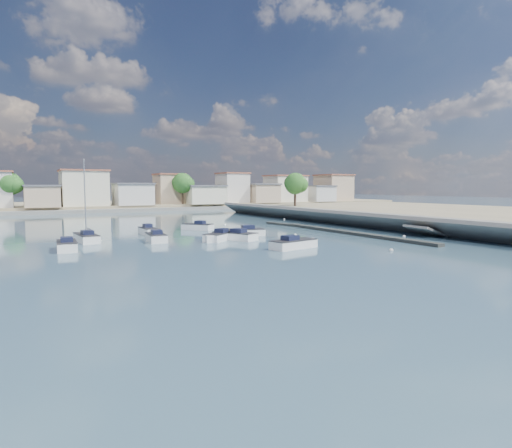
{
  "coord_description": "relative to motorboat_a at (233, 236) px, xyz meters",
  "views": [
    {
      "loc": [
        -28.57,
        -30.03,
        5.85
      ],
      "look_at": [
        -3.85,
        14.38,
        1.4
      ],
      "focal_mm": 30.0,
      "sensor_mm": 36.0,
      "label": 1
    }
  ],
  "objects": [
    {
      "name": "motorboat_c",
      "position": [
        2.42,
        2.61,
        0.0
      ],
      "size": [
        5.49,
        2.89,
        1.48
      ],
      "color": "white",
      "rests_on": "ground"
    },
    {
      "name": "far_town",
      "position": [
        18.59,
        64.56,
        4.56
      ],
      "size": [
        113.01,
        12.8,
        8.35
      ],
      "color": "beige",
      "rests_on": "far_shore_land"
    },
    {
      "name": "seawall_embankment",
      "position": [
        47.98,
        0.63,
        0.47
      ],
      "size": [
        49.65,
        90.0,
        2.9
      ],
      "color": "slate",
      "rests_on": "ground"
    },
    {
      "name": "motorboat_d",
      "position": [
        -1.85,
        -0.15,
        -0.0
      ],
      "size": [
        4.54,
        4.05,
        1.48
      ],
      "color": "white",
      "rests_on": "ground"
    },
    {
      "name": "motorboat_e",
      "position": [
        -16.95,
        0.43,
        -0.0
      ],
      "size": [
        1.94,
        4.76,
        1.48
      ],
      "color": "white",
      "rests_on": "ground"
    },
    {
      "name": "ground",
      "position": [
        7.88,
        27.64,
        -0.38
      ],
      "size": [
        400.0,
        400.0,
        0.0
      ],
      "primitive_type": "plane",
      "color": "#314C63",
      "rests_on": "ground"
    },
    {
      "name": "far_shore_quay",
      "position": [
        7.88,
        58.64,
        0.02
      ],
      "size": [
        160.0,
        2.5,
        0.8
      ],
      "primitive_type": "cube",
      "color": "slate",
      "rests_on": "ground"
    },
    {
      "name": "sailboat",
      "position": [
        -14.54,
        6.11,
        0.04
      ],
      "size": [
        2.17,
        5.83,
        9.0
      ],
      "color": "white",
      "rests_on": "ground"
    },
    {
      "name": "breakwater",
      "position": [
        14.78,
        0.32,
        -0.21
      ],
      "size": [
        2.0,
        31.02,
        0.35
      ],
      "color": "black",
      "rests_on": "ground"
    },
    {
      "name": "motorboat_f",
      "position": [
        0.26,
        12.04,
        -0.0
      ],
      "size": [
        3.97,
        4.36,
        1.48
      ],
      "color": "white",
      "rests_on": "ground"
    },
    {
      "name": "motorboat_a",
      "position": [
        0.0,
        0.0,
        0.0
      ],
      "size": [
        3.93,
        5.43,
        1.48
      ],
      "color": "white",
      "rests_on": "ground"
    },
    {
      "name": "motorboat_h",
      "position": [
        2.25,
        -8.91,
        -0.0
      ],
      "size": [
        5.41,
        2.8,
        1.48
      ],
      "color": "white",
      "rests_on": "ground"
    },
    {
      "name": "mooring_buoys",
      "position": [
        13.11,
        4.28,
        -0.33
      ],
      "size": [
        14.4,
        36.21,
        0.37
      ],
      "color": "white",
      "rests_on": "ground"
    },
    {
      "name": "motorboat_b",
      "position": [
        -7.93,
        2.76,
        -0.0
      ],
      "size": [
        2.15,
        4.81,
        1.48
      ],
      "color": "white",
      "rests_on": "ground"
    },
    {
      "name": "far_shore_land",
      "position": [
        7.88,
        79.64,
        0.32
      ],
      "size": [
        160.0,
        40.0,
        1.4
      ],
      "primitive_type": "cube",
      "color": "gray",
      "rests_on": "ground"
    },
    {
      "name": "shore_trees",
      "position": [
        16.22,
        55.75,
        5.84
      ],
      "size": [
        74.56,
        38.32,
        7.92
      ],
      "color": "#38281E",
      "rests_on": "ground"
    },
    {
      "name": "seawall_walkway",
      "position": [
        26.38,
        0.64,
        0.52
      ],
      "size": [
        5.0,
        90.0,
        1.8
      ],
      "primitive_type": "cube",
      "color": "slate",
      "rests_on": "ground"
    },
    {
      "name": "motorboat_g",
      "position": [
        -6.86,
        9.37,
        0.0
      ],
      "size": [
        1.68,
        4.51,
        1.48
      ],
      "color": "white",
      "rests_on": "ground"
    }
  ]
}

